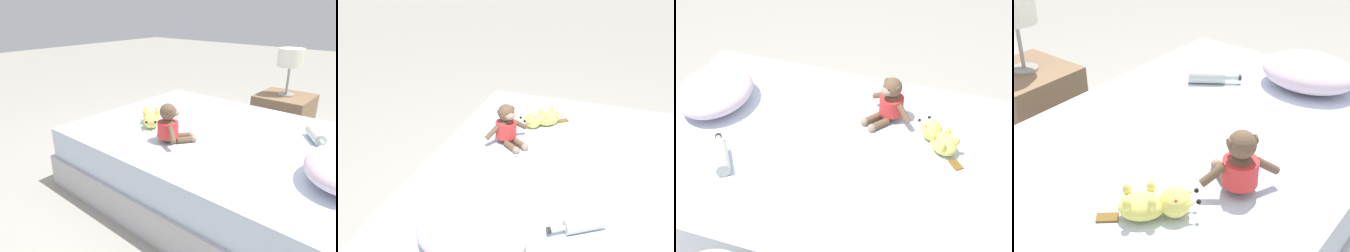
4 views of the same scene
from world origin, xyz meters
The scene contains 7 objects.
ground_plane centered at (0.00, 0.00, 0.00)m, with size 16.00×16.00×0.00m, color #9E998E.
bed centered at (0.00, 0.00, 0.20)m, with size 1.35×1.92×0.41m.
plush_monkey centered at (0.31, -0.21, 0.51)m, with size 0.25×0.26×0.24m.
plush_yellow_creature centered at (0.18, -0.49, 0.46)m, with size 0.28×0.26×0.10m.
glass_bottle centered at (-0.25, 0.43, 0.45)m, with size 0.24×0.19×0.07m.
nightstand centered at (-1.06, -0.06, 0.22)m, with size 0.44×0.44×0.43m.
bedside_lamp centered at (-1.06, -0.06, 0.74)m, with size 0.21×0.21×0.40m.
Camera 1 is at (1.56, 0.84, 1.15)m, focal length 32.76 mm.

